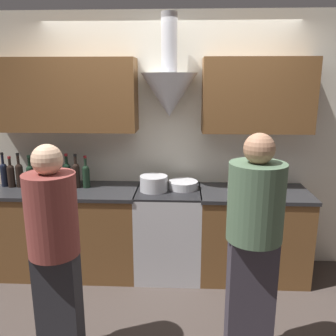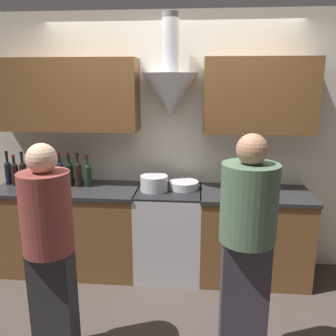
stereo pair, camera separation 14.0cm
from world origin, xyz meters
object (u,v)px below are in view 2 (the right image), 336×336
at_px(stove_range, 169,232).
at_px(stock_pot, 154,183).
at_px(wine_bottle_5, 51,174).
at_px(wine_bottle_6, 60,172).
at_px(wine_bottle_7, 69,173).
at_px(orange_fruit, 236,182).
at_px(wine_bottle_2, 23,172).
at_px(person_foreground_right, 246,247).
at_px(wine_bottle_0, 8,171).
at_px(person_foreground_left, 49,246).
at_px(saucepan, 239,187).
at_px(mixing_bowl, 184,185).
at_px(wine_bottle_4, 41,172).
at_px(wine_bottle_9, 88,174).
at_px(wine_bottle_1, 15,173).
at_px(wine_bottle_3, 33,173).
at_px(wine_bottle_8, 78,173).

height_order(stove_range, stock_pot, stock_pot).
distance_m(wine_bottle_5, wine_bottle_6, 0.10).
distance_m(wine_bottle_7, orange_fruit, 1.70).
relative_size(wine_bottle_2, person_foreground_right, 0.21).
height_order(wine_bottle_0, person_foreground_left, person_foreground_left).
relative_size(saucepan, person_foreground_right, 0.12).
bearing_deg(mixing_bowl, stock_pot, -164.62).
height_order(stove_range, wine_bottle_7, wine_bottle_7).
bearing_deg(saucepan, wine_bottle_4, 178.88).
bearing_deg(wine_bottle_7, stock_pot, -4.92).
height_order(wine_bottle_9, mixing_bowl, wine_bottle_9).
bearing_deg(person_foreground_left, mixing_bowl, 56.50).
distance_m(wine_bottle_1, wine_bottle_3, 0.19).
bearing_deg(stove_range, person_foreground_right, -63.02).
relative_size(stock_pot, orange_fruit, 3.58).
relative_size(wine_bottle_8, mixing_bowl, 1.18).
xyz_separation_m(mixing_bowl, person_foreground_left, (-0.85, -1.28, -0.07)).
relative_size(wine_bottle_1, wine_bottle_3, 0.98).
distance_m(wine_bottle_5, stock_pot, 1.07).
relative_size(stove_range, wine_bottle_9, 2.74).
bearing_deg(person_foreground_left, wine_bottle_3, 118.75).
xyz_separation_m(wine_bottle_9, mixing_bowl, (0.97, 0.00, -0.09)).
bearing_deg(wine_bottle_2, wine_bottle_7, 0.91).
distance_m(wine_bottle_7, wine_bottle_9, 0.19).
distance_m(stove_range, stock_pot, 0.54).
xyz_separation_m(wine_bottle_7, person_foreground_left, (0.32, -1.27, -0.17)).
distance_m(saucepan, person_foreground_right, 1.20).
relative_size(stove_range, person_foreground_right, 0.54).
relative_size(wine_bottle_1, stock_pot, 1.17).
xyz_separation_m(wine_bottle_3, person_foreground_right, (2.01, -1.25, -0.12)).
xyz_separation_m(wine_bottle_4, wine_bottle_8, (0.38, 0.01, -0.00)).
bearing_deg(orange_fruit, stock_pot, -164.83).
distance_m(wine_bottle_4, person_foreground_left, 1.41).
relative_size(wine_bottle_7, saucepan, 1.78).
height_order(person_foreground_left, person_foreground_right, person_foreground_right).
bearing_deg(stock_pot, wine_bottle_1, 177.70).
bearing_deg(wine_bottle_6, stock_pot, -3.68).
relative_size(orange_fruit, saucepan, 0.39).
bearing_deg(person_foreground_left, orange_fruit, 45.91).
distance_m(wine_bottle_1, wine_bottle_2, 0.08).
distance_m(wine_bottle_5, mixing_bowl, 1.36).
bearing_deg(wine_bottle_6, mixing_bowl, 0.76).
xyz_separation_m(wine_bottle_6, wine_bottle_8, (0.19, 0.01, -0.00)).
bearing_deg(wine_bottle_3, stock_pot, -3.80).
distance_m(wine_bottle_9, orange_fruit, 1.51).
height_order(wine_bottle_9, stock_pot, wine_bottle_9).
xyz_separation_m(wine_bottle_1, wine_bottle_8, (0.66, 0.01, 0.01)).
bearing_deg(wine_bottle_4, stove_range, -1.87).
xyz_separation_m(wine_bottle_4, orange_fruit, (1.98, 0.16, -0.11)).
distance_m(wine_bottle_3, stock_pot, 1.26).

